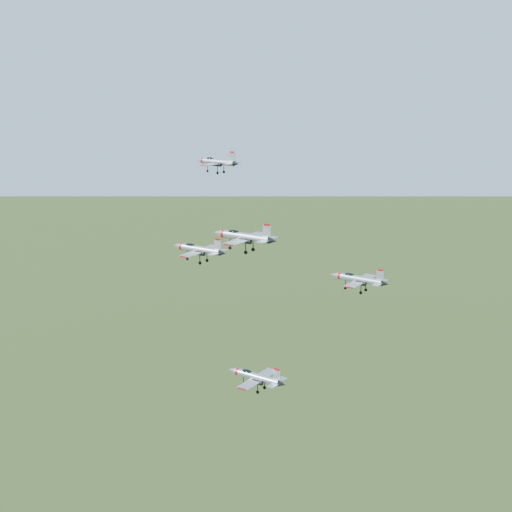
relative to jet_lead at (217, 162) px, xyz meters
The scene contains 5 objects.
jet_lead is the anchor object (origin of this frame).
jet_left_high 22.59m from the jet_lead, 38.30° to the right, with size 13.07×10.80×3.49m.
jet_right_high 30.94m from the jet_lead, 57.19° to the right, with size 10.46×8.64×2.80m.
jet_left_low 37.09m from the jet_lead, ahead, with size 11.17×9.20×2.99m.
jet_right_low 47.73m from the jet_lead, 42.84° to the right, with size 10.57×8.70×2.83m.
Camera 1 is at (74.78, -98.71, 171.80)m, focal length 50.00 mm.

